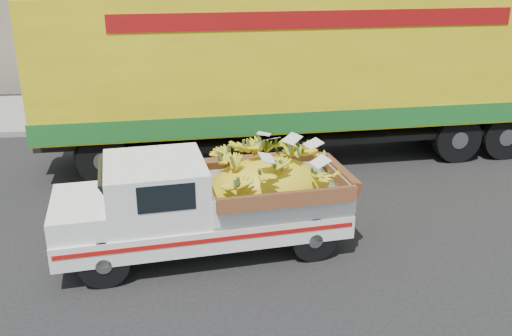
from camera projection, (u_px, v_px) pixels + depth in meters
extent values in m
plane|color=black|center=(229.00, 233.00, 10.03)|extent=(100.00, 100.00, 0.00)
cube|color=gray|center=(213.00, 126.00, 15.84)|extent=(60.00, 0.25, 0.15)
cube|color=gray|center=(209.00, 107.00, 17.79)|extent=(60.00, 4.00, 0.14)
cylinder|color=black|center=(104.00, 263.00, 8.33)|extent=(0.77, 0.31, 0.75)
cylinder|color=black|center=(104.00, 221.00, 9.63)|extent=(0.77, 0.31, 0.75)
cylinder|color=black|center=(314.00, 238.00, 9.05)|extent=(0.77, 0.31, 0.75)
cylinder|color=black|center=(288.00, 202.00, 10.35)|extent=(0.77, 0.31, 0.75)
cube|color=white|center=(202.00, 220.00, 9.26)|extent=(4.78, 2.22, 0.38)
cube|color=#A50F0C|center=(211.00, 240.00, 8.48)|extent=(4.49, 0.57, 0.07)
cube|color=silver|center=(57.00, 242.00, 8.80)|extent=(0.30, 1.63, 0.14)
cube|color=white|center=(79.00, 211.00, 8.71)|extent=(1.02, 1.66, 0.35)
cube|color=white|center=(156.00, 188.00, 8.88)|extent=(1.71, 1.78, 0.88)
cube|color=black|center=(166.00, 198.00, 8.11)|extent=(0.83, 0.11, 0.41)
cube|color=white|center=(272.00, 188.00, 9.37)|extent=(2.44, 1.93, 0.50)
ellipsoid|color=#F0B015|center=(267.00, 195.00, 9.38)|extent=(2.19, 1.57, 1.26)
cylinder|color=black|center=(504.00, 136.00, 13.47)|extent=(1.12, 0.39, 1.10)
cylinder|color=black|center=(461.00, 114.00, 15.31)|extent=(1.12, 0.39, 1.10)
cylinder|color=black|center=(457.00, 139.00, 13.27)|extent=(1.12, 0.39, 1.10)
cylinder|color=black|center=(419.00, 116.00, 15.11)|extent=(1.12, 0.39, 1.10)
cylinder|color=black|center=(104.00, 159.00, 11.95)|extent=(1.12, 0.39, 1.10)
cylinder|color=black|center=(110.00, 132.00, 13.79)|extent=(1.12, 0.39, 1.10)
cube|color=black|center=(300.00, 125.00, 13.53)|extent=(12.04, 1.73, 0.36)
cube|color=yellow|center=(302.00, 57.00, 12.96)|extent=(11.89, 3.21, 2.84)
cube|color=#1B6122|center=(301.00, 107.00, 13.38)|extent=(11.95, 3.23, 0.45)
cube|color=maroon|center=(320.00, 20.00, 11.46)|extent=(8.39, 0.53, 0.35)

